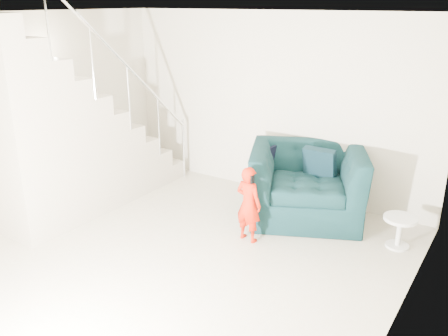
{
  "coord_description": "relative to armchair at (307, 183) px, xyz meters",
  "views": [
    {
      "loc": [
        3.18,
        -3.47,
        2.83
      ],
      "look_at": [
        0.15,
        1.2,
        0.85
      ],
      "focal_mm": 38.0,
      "sensor_mm": 36.0,
      "label": 1
    }
  ],
  "objects": [
    {
      "name": "floor",
      "position": [
        -0.87,
        -2.15,
        -0.49
      ],
      "size": [
        5.5,
        5.5,
        0.0
      ],
      "primitive_type": "plane",
      "color": "tan",
      "rests_on": "ground"
    },
    {
      "name": "ceiling",
      "position": [
        -0.87,
        -2.15,
        2.21
      ],
      "size": [
        5.5,
        5.5,
        0.0
      ],
      "primitive_type": "plane",
      "rotation": [
        3.14,
        0.0,
        0.0
      ],
      "color": "silver",
      "rests_on": "back_wall"
    },
    {
      "name": "back_wall",
      "position": [
        -0.87,
        0.6,
        0.86
      ],
      "size": [
        5.0,
        0.0,
        5.0
      ],
      "primitive_type": "plane",
      "rotation": [
        1.57,
        0.0,
        0.0
      ],
      "color": "beige",
      "rests_on": "floor"
    },
    {
      "name": "left_wall",
      "position": [
        -3.37,
        -2.15,
        0.86
      ],
      "size": [
        0.0,
        5.5,
        5.5
      ],
      "primitive_type": "plane",
      "rotation": [
        1.57,
        0.0,
        1.57
      ],
      "color": "beige",
      "rests_on": "floor"
    },
    {
      "name": "right_wall",
      "position": [
        1.63,
        -2.15,
        0.86
      ],
      "size": [
        0.0,
        5.5,
        5.5
      ],
      "primitive_type": "plane",
      "rotation": [
        1.57,
        0.0,
        -1.57
      ],
      "color": "beige",
      "rests_on": "floor"
    },
    {
      "name": "armchair",
      "position": [
        0.0,
        0.0,
        0.0
      ],
      "size": [
        1.91,
        1.81,
        0.97
      ],
      "primitive_type": "imported",
      "rotation": [
        0.0,
        0.0,
        0.43
      ],
      "color": "black",
      "rests_on": "floor"
    },
    {
      "name": "toddler",
      "position": [
        -0.32,
        -1.02,
        -0.01
      ],
      "size": [
        0.38,
        0.27,
        0.96
      ],
      "primitive_type": "imported",
      "rotation": [
        0.0,
        0.0,
        3.01
      ],
      "color": "#9E1505",
      "rests_on": "floor"
    },
    {
      "name": "side_table",
      "position": [
        1.3,
        -0.2,
        -0.22
      ],
      "size": [
        0.4,
        0.4,
        0.4
      ],
      "color": "silver",
      "rests_on": "floor"
    },
    {
      "name": "staircase",
      "position": [
        -2.87,
        -1.6,
        0.46
      ],
      "size": [
        1.02,
        3.03,
        3.62
      ],
      "color": "#ADA089",
      "rests_on": "floor"
    },
    {
      "name": "cushion",
      "position": [
        0.08,
        0.2,
        0.25
      ],
      "size": [
        0.44,
        0.21,
        0.44
      ],
      "primitive_type": "cube",
      "rotation": [
        0.21,
        0.0,
        0.0
      ],
      "color": "black",
      "rests_on": "armchair"
    },
    {
      "name": "throw",
      "position": [
        -0.6,
        -0.01,
        0.13
      ],
      "size": [
        0.05,
        0.47,
        0.53
      ],
      "primitive_type": "cube",
      "color": "black",
      "rests_on": "armchair"
    },
    {
      "name": "phone",
      "position": [
        -0.24,
        -1.08,
        0.35
      ],
      "size": [
        0.03,
        0.05,
        0.1
      ],
      "primitive_type": "cube",
      "rotation": [
        0.0,
        0.0,
        -0.23
      ],
      "color": "black",
      "rests_on": "toddler"
    }
  ]
}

